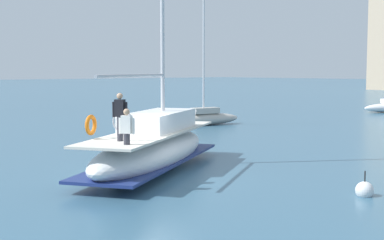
% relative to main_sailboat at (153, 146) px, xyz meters
% --- Properties ---
extents(ground_plane, '(400.00, 400.00, 0.00)m').
position_rel_main_sailboat_xyz_m(ground_plane, '(1.51, -1.15, -0.92)').
color(ground_plane, '#38607A').
extents(main_sailboat, '(7.11, 9.42, 14.35)m').
position_rel_main_sailboat_xyz_m(main_sailboat, '(0.00, 0.00, 0.00)').
color(main_sailboat, white).
rests_on(main_sailboat, ground).
extents(moored_sloop_far, '(1.95, 5.11, 8.81)m').
position_rel_main_sailboat_xyz_m(moored_sloop_far, '(-11.29, 13.29, -0.34)').
color(moored_sloop_far, '#B7B2A8').
rests_on(moored_sloop_far, ground).
extents(mooring_buoy, '(0.55, 0.55, 0.88)m').
position_rel_main_sailboat_xyz_m(mooring_buoy, '(7.64, 2.21, -0.75)').
color(mooring_buoy, silver).
rests_on(mooring_buoy, ground).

